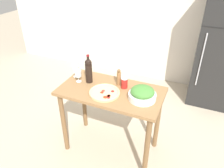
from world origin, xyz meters
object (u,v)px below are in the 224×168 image
at_px(salt_canister, 124,83).
at_px(wine_glass_near, 78,74).
at_px(salad_bowl, 142,94).
at_px(wine_bottle, 89,70).
at_px(refrigerator, 220,49).
at_px(wine_glass_far, 75,69).
at_px(pepper_mill, 119,77).
at_px(homemade_pizza, 104,93).

bearing_deg(salt_canister, wine_glass_near, -171.21).
height_order(wine_glass_near, salad_bowl, wine_glass_near).
bearing_deg(wine_glass_near, wine_bottle, 20.10).
xyz_separation_m(refrigerator, wine_bottle, (-1.38, -1.60, 0.12)).
relative_size(wine_glass_far, pepper_mill, 0.72).
distance_m(wine_bottle, wine_glass_near, 0.14).
xyz_separation_m(pepper_mill, homemade_pizza, (-0.07, -0.23, -0.08)).
distance_m(wine_glass_near, salad_bowl, 0.79).
relative_size(wine_glass_far, homemade_pizza, 0.43).
bearing_deg(wine_glass_near, salad_bowl, -3.62).
xyz_separation_m(wine_glass_near, pepper_mill, (0.46, 0.12, -0.00)).
bearing_deg(salt_canister, refrigerator, 58.33).
height_order(wine_bottle, salad_bowl, wine_bottle).
bearing_deg(refrigerator, pepper_mill, -124.39).
bearing_deg(refrigerator, wine_glass_far, -135.66).
height_order(wine_bottle, homemade_pizza, wine_bottle).
relative_size(homemade_pizza, salt_canister, 2.63).
xyz_separation_m(refrigerator, wine_glass_far, (-1.60, -1.56, 0.06)).
bearing_deg(wine_glass_far, salt_canister, -0.48).
distance_m(pepper_mill, homemade_pizza, 0.26).
xyz_separation_m(wine_glass_near, homemade_pizza, (0.39, -0.11, -0.08)).
height_order(refrigerator, pepper_mill, refrigerator).
bearing_deg(pepper_mill, wine_glass_near, -165.40).
bearing_deg(salt_canister, pepper_mill, 156.18).
relative_size(salad_bowl, salt_canister, 2.28).
distance_m(wine_glass_far, salt_canister, 0.63).
xyz_separation_m(pepper_mill, salt_canister, (0.08, -0.04, -0.03)).
height_order(refrigerator, homemade_pizza, refrigerator).
xyz_separation_m(wine_bottle, wine_glass_near, (-0.12, -0.04, -0.05)).
relative_size(wine_bottle, salt_canister, 2.71).
xyz_separation_m(refrigerator, pepper_mill, (-1.05, -1.53, 0.06)).
bearing_deg(salt_canister, wine_bottle, -174.56).
distance_m(refrigerator, homemade_pizza, 2.09).
xyz_separation_m(wine_glass_far, salt_canister, (0.63, -0.01, -0.04)).
relative_size(wine_glass_far, salt_canister, 1.14).
height_order(refrigerator, salad_bowl, refrigerator).
bearing_deg(salad_bowl, pepper_mill, 152.70).
distance_m(refrigerator, salt_canister, 1.84).
bearing_deg(wine_bottle, wine_glass_near, -159.90).
relative_size(refrigerator, salad_bowl, 6.39).
bearing_deg(wine_glass_near, salt_canister, 8.79).
xyz_separation_m(wine_glass_far, homemade_pizza, (0.48, -0.20, -0.09)).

